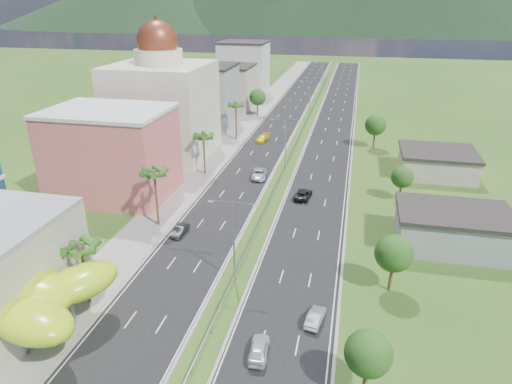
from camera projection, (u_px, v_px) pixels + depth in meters
The scene contains 33 objects.
ground at pixel (211, 332), 48.79m from camera, with size 500.00×500.00×0.00m, color #2D5119.
road_left at pixel (281, 121), 131.00m from camera, with size 11.00×260.00×0.04m, color black.
road_right at pixel (334, 124), 128.03m from camera, with size 11.00×260.00×0.04m, color black.
sidewalk_left at pixel (249, 119), 132.86m from camera, with size 7.00×260.00×0.12m, color gray.
median_guardrail at pixel (299, 138), 113.12m from camera, with size 0.10×216.06×0.76m.
streetlight_median_b at pixel (234, 233), 55.09m from camera, with size 6.04×0.25×11.00m.
streetlight_median_c at pixel (286, 140), 90.97m from camera, with size 6.04×0.25×11.00m.
streetlight_median_d at pixel (310, 95), 131.34m from camera, with size 6.04×0.25×11.00m.
streetlight_median_e at pixel (323, 72), 171.70m from camera, with size 6.04×0.25×11.00m.
lime_canopy at pixel (12, 291), 47.18m from camera, with size 18.00×15.00×7.40m.
pink_shophouse at pixel (112, 154), 80.07m from camera, with size 20.00×15.00×15.00m, color #DA6059.
domed_building at pixel (163, 105), 99.17m from camera, with size 20.00×20.00×28.70m.
midrise_grey at pixel (204, 97), 122.73m from camera, with size 16.00×15.00×16.00m, color gray.
midrise_beige at pixel (227, 88), 143.05m from camera, with size 16.00×15.00×13.00m, color #A09784.
midrise_white at pixel (244, 69), 162.70m from camera, with size 16.00×15.00×18.00m, color silver.
shed_near at pixel (452, 230), 64.69m from camera, with size 15.00×10.00×5.00m, color gray.
shed_far at pixel (437, 164), 91.32m from camera, with size 14.00×12.00×4.40m, color #A09784.
palm_tree_b at pixel (81, 250), 50.86m from camera, with size 3.60×3.60×8.10m.
palm_tree_c at pixel (154, 175), 68.23m from camera, with size 3.60×3.60×9.60m.
palm_tree_d at pixel (203, 138), 89.24m from camera, with size 3.60×3.60×8.60m.
palm_tree_e at pixel (236, 106), 111.36m from camera, with size 3.60×3.60×9.40m.
leafy_tree_lfar at pixel (258, 97), 134.87m from camera, with size 4.90×4.90×8.05m.
leafy_tree_ra at pixel (368, 354), 39.25m from camera, with size 4.20×4.20×6.90m.
leafy_tree_rb at pixel (394, 253), 53.75m from camera, with size 4.55×4.55×7.47m.
leafy_tree_rc at pixel (402, 177), 78.59m from camera, with size 3.85×3.85×6.33m.
leafy_tree_rd at pixel (376, 125), 105.82m from camera, with size 4.90×4.90×8.05m.
mountain_ridge at pixel (412, 33), 440.58m from camera, with size 860.00×140.00×90.00m, color black, non-canonical shape.
car_dark_left at pixel (180, 230), 68.47m from camera, with size 1.44×4.14×1.36m, color black.
car_silver_mid_left at pixel (259, 174), 89.81m from camera, with size 2.71×5.88×1.63m, color #B6BABF.
car_yellow_far_left at pixel (263, 138), 112.57m from camera, with size 2.22×5.45×1.58m, color yellow.
car_white_near_right at pixel (259, 349), 45.34m from camera, with size 1.85×4.60×1.57m, color silver.
car_silver_right at pixel (315, 317), 49.96m from camera, with size 1.46×4.20×1.38m, color #AFB2B7.
car_dark_far_right at pixel (303, 194), 80.82m from camera, with size 2.46×5.33×1.48m, color black.
Camera 1 is at (13.11, -36.92, 33.09)m, focal length 32.00 mm.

